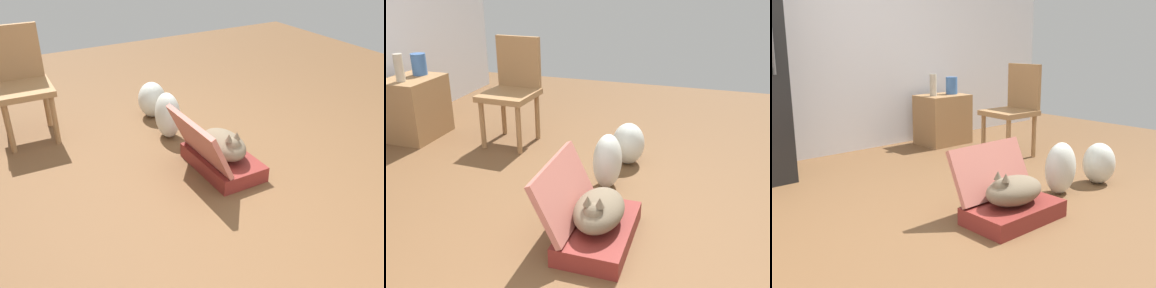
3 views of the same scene
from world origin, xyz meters
The scene contains 10 objects.
ground_plane centered at (0.00, 0.00, 0.00)m, with size 7.68×7.68×0.00m, color brown.
suitcase_base centered at (0.12, -0.23, 0.06)m, with size 0.64×0.38×0.12m, color maroon.
suitcase_lid centered at (0.12, -0.02, 0.30)m, with size 0.64×0.38×0.04m, color #B26356.
cat centered at (0.11, -0.23, 0.21)m, with size 0.52×0.28×0.24m.
plastic_bag_white centered at (0.79, -0.10, 0.20)m, with size 0.28×0.20×0.40m, color silver.
plastic_bag_clear centered at (1.24, -0.16, 0.17)m, with size 0.27×0.26×0.34m, color silver.
side_table centered at (1.22, 1.85, 0.28)m, with size 0.55×0.42×0.56m, color olive.
vase_tall centered at (1.08, 1.84, 0.68)m, with size 0.08×0.08×0.24m, color #B7AD99.
vase_short centered at (1.35, 1.85, 0.66)m, with size 0.13×0.13×0.20m, color #38609E.
chair centered at (1.41, 0.93, 0.51)m, with size 0.48×0.46×0.93m.
Camera 2 is at (-1.90, -0.76, 1.47)m, focal length 39.76 mm.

